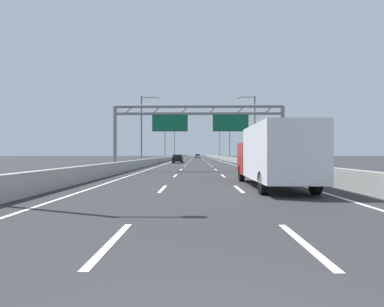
# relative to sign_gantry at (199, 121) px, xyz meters

# --- Properties ---
(ground_plane) EXTENTS (260.00, 260.00, 0.00)m
(ground_plane) POSITION_rel_sign_gantry_xyz_m (-0.04, 72.20, -4.82)
(ground_plane) COLOR #2D2D30
(lane_dash_left_0) EXTENTS (0.16, 3.00, 0.01)m
(lane_dash_left_0) POSITION_rel_sign_gantry_xyz_m (-1.84, -24.30, -4.81)
(lane_dash_left_0) COLOR white
(lane_dash_left_0) RESTS_ON ground_plane
(lane_dash_left_1) EXTENTS (0.16, 3.00, 0.01)m
(lane_dash_left_1) POSITION_rel_sign_gantry_xyz_m (-1.84, -15.30, -4.81)
(lane_dash_left_1) COLOR white
(lane_dash_left_1) RESTS_ON ground_plane
(lane_dash_left_2) EXTENTS (0.16, 3.00, 0.01)m
(lane_dash_left_2) POSITION_rel_sign_gantry_xyz_m (-1.84, -6.30, -4.81)
(lane_dash_left_2) COLOR white
(lane_dash_left_2) RESTS_ON ground_plane
(lane_dash_left_3) EXTENTS (0.16, 3.00, 0.01)m
(lane_dash_left_3) POSITION_rel_sign_gantry_xyz_m (-1.84, 2.70, -4.81)
(lane_dash_left_3) COLOR white
(lane_dash_left_3) RESTS_ON ground_plane
(lane_dash_left_4) EXTENTS (0.16, 3.00, 0.01)m
(lane_dash_left_4) POSITION_rel_sign_gantry_xyz_m (-1.84, 11.70, -4.81)
(lane_dash_left_4) COLOR white
(lane_dash_left_4) RESTS_ON ground_plane
(lane_dash_left_5) EXTENTS (0.16, 3.00, 0.01)m
(lane_dash_left_5) POSITION_rel_sign_gantry_xyz_m (-1.84, 20.70, -4.81)
(lane_dash_left_5) COLOR white
(lane_dash_left_5) RESTS_ON ground_plane
(lane_dash_left_6) EXTENTS (0.16, 3.00, 0.01)m
(lane_dash_left_6) POSITION_rel_sign_gantry_xyz_m (-1.84, 29.70, -4.81)
(lane_dash_left_6) COLOR white
(lane_dash_left_6) RESTS_ON ground_plane
(lane_dash_left_7) EXTENTS (0.16, 3.00, 0.01)m
(lane_dash_left_7) POSITION_rel_sign_gantry_xyz_m (-1.84, 38.70, -4.81)
(lane_dash_left_7) COLOR white
(lane_dash_left_7) RESTS_ON ground_plane
(lane_dash_left_8) EXTENTS (0.16, 3.00, 0.01)m
(lane_dash_left_8) POSITION_rel_sign_gantry_xyz_m (-1.84, 47.70, -4.81)
(lane_dash_left_8) COLOR white
(lane_dash_left_8) RESTS_ON ground_plane
(lane_dash_left_9) EXTENTS (0.16, 3.00, 0.01)m
(lane_dash_left_9) POSITION_rel_sign_gantry_xyz_m (-1.84, 56.70, -4.81)
(lane_dash_left_9) COLOR white
(lane_dash_left_9) RESTS_ON ground_plane
(lane_dash_left_10) EXTENTS (0.16, 3.00, 0.01)m
(lane_dash_left_10) POSITION_rel_sign_gantry_xyz_m (-1.84, 65.70, -4.81)
(lane_dash_left_10) COLOR white
(lane_dash_left_10) RESTS_ON ground_plane
(lane_dash_left_11) EXTENTS (0.16, 3.00, 0.01)m
(lane_dash_left_11) POSITION_rel_sign_gantry_xyz_m (-1.84, 74.70, -4.81)
(lane_dash_left_11) COLOR white
(lane_dash_left_11) RESTS_ON ground_plane
(lane_dash_left_12) EXTENTS (0.16, 3.00, 0.01)m
(lane_dash_left_12) POSITION_rel_sign_gantry_xyz_m (-1.84, 83.70, -4.81)
(lane_dash_left_12) COLOR white
(lane_dash_left_12) RESTS_ON ground_plane
(lane_dash_left_13) EXTENTS (0.16, 3.00, 0.01)m
(lane_dash_left_13) POSITION_rel_sign_gantry_xyz_m (-1.84, 92.70, -4.81)
(lane_dash_left_13) COLOR white
(lane_dash_left_13) RESTS_ON ground_plane
(lane_dash_left_14) EXTENTS (0.16, 3.00, 0.01)m
(lane_dash_left_14) POSITION_rel_sign_gantry_xyz_m (-1.84, 101.70, -4.81)
(lane_dash_left_14) COLOR white
(lane_dash_left_14) RESTS_ON ground_plane
(lane_dash_left_15) EXTENTS (0.16, 3.00, 0.01)m
(lane_dash_left_15) POSITION_rel_sign_gantry_xyz_m (-1.84, 110.70, -4.81)
(lane_dash_left_15) COLOR white
(lane_dash_left_15) RESTS_ON ground_plane
(lane_dash_left_16) EXTENTS (0.16, 3.00, 0.01)m
(lane_dash_left_16) POSITION_rel_sign_gantry_xyz_m (-1.84, 119.70, -4.81)
(lane_dash_left_16) COLOR white
(lane_dash_left_16) RESTS_ON ground_plane
(lane_dash_left_17) EXTENTS (0.16, 3.00, 0.01)m
(lane_dash_left_17) POSITION_rel_sign_gantry_xyz_m (-1.84, 128.70, -4.81)
(lane_dash_left_17) COLOR white
(lane_dash_left_17) RESTS_ON ground_plane
(lane_dash_right_0) EXTENTS (0.16, 3.00, 0.01)m
(lane_dash_right_0) POSITION_rel_sign_gantry_xyz_m (1.76, -24.30, -4.81)
(lane_dash_right_0) COLOR white
(lane_dash_right_0) RESTS_ON ground_plane
(lane_dash_right_1) EXTENTS (0.16, 3.00, 0.01)m
(lane_dash_right_1) POSITION_rel_sign_gantry_xyz_m (1.76, -15.30, -4.81)
(lane_dash_right_1) COLOR white
(lane_dash_right_1) RESTS_ON ground_plane
(lane_dash_right_2) EXTENTS (0.16, 3.00, 0.01)m
(lane_dash_right_2) POSITION_rel_sign_gantry_xyz_m (1.76, -6.30, -4.81)
(lane_dash_right_2) COLOR white
(lane_dash_right_2) RESTS_ON ground_plane
(lane_dash_right_3) EXTENTS (0.16, 3.00, 0.01)m
(lane_dash_right_3) POSITION_rel_sign_gantry_xyz_m (1.76, 2.70, -4.81)
(lane_dash_right_3) COLOR white
(lane_dash_right_3) RESTS_ON ground_plane
(lane_dash_right_4) EXTENTS (0.16, 3.00, 0.01)m
(lane_dash_right_4) POSITION_rel_sign_gantry_xyz_m (1.76, 11.70, -4.81)
(lane_dash_right_4) COLOR white
(lane_dash_right_4) RESTS_ON ground_plane
(lane_dash_right_5) EXTENTS (0.16, 3.00, 0.01)m
(lane_dash_right_5) POSITION_rel_sign_gantry_xyz_m (1.76, 20.70, -4.81)
(lane_dash_right_5) COLOR white
(lane_dash_right_5) RESTS_ON ground_plane
(lane_dash_right_6) EXTENTS (0.16, 3.00, 0.01)m
(lane_dash_right_6) POSITION_rel_sign_gantry_xyz_m (1.76, 29.70, -4.81)
(lane_dash_right_6) COLOR white
(lane_dash_right_6) RESTS_ON ground_plane
(lane_dash_right_7) EXTENTS (0.16, 3.00, 0.01)m
(lane_dash_right_7) POSITION_rel_sign_gantry_xyz_m (1.76, 38.70, -4.81)
(lane_dash_right_7) COLOR white
(lane_dash_right_7) RESTS_ON ground_plane
(lane_dash_right_8) EXTENTS (0.16, 3.00, 0.01)m
(lane_dash_right_8) POSITION_rel_sign_gantry_xyz_m (1.76, 47.70, -4.81)
(lane_dash_right_8) COLOR white
(lane_dash_right_8) RESTS_ON ground_plane
(lane_dash_right_9) EXTENTS (0.16, 3.00, 0.01)m
(lane_dash_right_9) POSITION_rel_sign_gantry_xyz_m (1.76, 56.70, -4.81)
(lane_dash_right_9) COLOR white
(lane_dash_right_9) RESTS_ON ground_plane
(lane_dash_right_10) EXTENTS (0.16, 3.00, 0.01)m
(lane_dash_right_10) POSITION_rel_sign_gantry_xyz_m (1.76, 65.70, -4.81)
(lane_dash_right_10) COLOR white
(lane_dash_right_10) RESTS_ON ground_plane
(lane_dash_right_11) EXTENTS (0.16, 3.00, 0.01)m
(lane_dash_right_11) POSITION_rel_sign_gantry_xyz_m (1.76, 74.70, -4.81)
(lane_dash_right_11) COLOR white
(lane_dash_right_11) RESTS_ON ground_plane
(lane_dash_right_12) EXTENTS (0.16, 3.00, 0.01)m
(lane_dash_right_12) POSITION_rel_sign_gantry_xyz_m (1.76, 83.70, -4.81)
(lane_dash_right_12) COLOR white
(lane_dash_right_12) RESTS_ON ground_plane
(lane_dash_right_13) EXTENTS (0.16, 3.00, 0.01)m
(lane_dash_right_13) POSITION_rel_sign_gantry_xyz_m (1.76, 92.70, -4.81)
(lane_dash_right_13) COLOR white
(lane_dash_right_13) RESTS_ON ground_plane
(lane_dash_right_14) EXTENTS (0.16, 3.00, 0.01)m
(lane_dash_right_14) POSITION_rel_sign_gantry_xyz_m (1.76, 101.70, -4.81)
(lane_dash_right_14) COLOR white
(lane_dash_right_14) RESTS_ON ground_plane
(lane_dash_right_15) EXTENTS (0.16, 3.00, 0.01)m
(lane_dash_right_15) POSITION_rel_sign_gantry_xyz_m (1.76, 110.70, -4.81)
(lane_dash_right_15) COLOR white
(lane_dash_right_15) RESTS_ON ground_plane
(lane_dash_right_16) EXTENTS (0.16, 3.00, 0.01)m
(lane_dash_right_16) POSITION_rel_sign_gantry_xyz_m (1.76, 119.70, -4.81)
(lane_dash_right_16) COLOR white
(lane_dash_right_16) RESTS_ON ground_plane
(lane_dash_right_17) EXTENTS (0.16, 3.00, 0.01)m
(lane_dash_right_17) POSITION_rel_sign_gantry_xyz_m (1.76, 128.70, -4.81)
(lane_dash_right_17) COLOR white
(lane_dash_right_17) RESTS_ON ground_plane
(edge_line_left) EXTENTS (0.16, 176.00, 0.01)m
(edge_line_left) POSITION_rel_sign_gantry_xyz_m (-5.29, 60.20, -4.81)
(edge_line_left) COLOR white
(edge_line_left) RESTS_ON ground_plane
(edge_line_right) EXTENTS (0.16, 176.00, 0.01)m
(edge_line_right) POSITION_rel_sign_gantry_xyz_m (5.21, 60.20, -4.81)
(edge_line_right) COLOR white
(edge_line_right) RESTS_ON ground_plane
(barrier_left) EXTENTS (0.45, 220.00, 0.95)m
(barrier_left) POSITION_rel_sign_gantry_xyz_m (-6.94, 82.20, -4.34)
(barrier_left) COLOR #9E9E99
(barrier_left) RESTS_ON ground_plane
(barrier_right) EXTENTS (0.45, 220.00, 0.95)m
(barrier_right) POSITION_rel_sign_gantry_xyz_m (6.86, 82.20, -4.34)
(barrier_right) COLOR #9E9E99
(barrier_right) RESTS_ON ground_plane
(sign_gantry) EXTENTS (16.40, 0.36, 6.36)m
(sign_gantry) POSITION_rel_sign_gantry_xyz_m (0.00, 0.00, 0.00)
(sign_gantry) COLOR gray
(sign_gantry) RESTS_ON ground_plane
(streetlamp_left_mid) EXTENTS (2.58, 0.28, 9.50)m
(streetlamp_left_mid) POSITION_rel_sign_gantry_xyz_m (-7.50, 12.71, 0.58)
(streetlamp_left_mid) COLOR slate
(streetlamp_left_mid) RESTS_ON ground_plane
(streetlamp_right_mid) EXTENTS (2.58, 0.28, 9.50)m
(streetlamp_right_mid) POSITION_rel_sign_gantry_xyz_m (7.43, 12.71, 0.58)
(streetlamp_right_mid) COLOR slate
(streetlamp_right_mid) RESTS_ON ground_plane
(streetlamp_left_far) EXTENTS (2.58, 0.28, 9.50)m
(streetlamp_left_far) POSITION_rel_sign_gantry_xyz_m (-7.50, 45.10, 0.58)
(streetlamp_left_far) COLOR slate
(streetlamp_left_far) RESTS_ON ground_plane
(streetlamp_right_far) EXTENTS (2.58, 0.28, 9.50)m
(streetlamp_right_far) POSITION_rel_sign_gantry_xyz_m (7.43, 45.10, 0.58)
(streetlamp_right_far) COLOR slate
(streetlamp_right_far) RESTS_ON ground_plane
(streetlamp_left_distant) EXTENTS (2.58, 0.28, 9.50)m
(streetlamp_left_distant) POSITION_rel_sign_gantry_xyz_m (-7.50, 77.49, 0.58)
(streetlamp_left_distant) COLOR slate
(streetlamp_left_distant) RESTS_ON ground_plane
(streetlamp_right_distant) EXTENTS (2.58, 0.28, 9.50)m
(streetlamp_right_distant) POSITION_rel_sign_gantry_xyz_m (7.43, 77.49, 0.58)
(streetlamp_right_distant) COLOR slate
(streetlamp_right_distant) RESTS_ON ground_plane
(silver_car) EXTENTS (1.84, 4.40, 1.44)m
(silver_car) POSITION_rel_sign_gantry_xyz_m (0.17, 83.54, -4.08)
(silver_car) COLOR #A8ADB2
(silver_car) RESTS_ON ground_plane
(green_car) EXTENTS (1.84, 4.14, 1.49)m
(green_car) POSITION_rel_sign_gantry_xyz_m (0.12, 107.14, -4.05)
(green_car) COLOR #1E7A38
(green_car) RESTS_ON ground_plane
(black_car) EXTENTS (1.76, 4.44, 1.50)m
(black_car) POSITION_rel_sign_gantry_xyz_m (-3.56, 25.81, -4.05)
(black_car) COLOR black
(black_car) RESTS_ON ground_plane
(orange_car) EXTENTS (1.86, 4.66, 1.48)m
(orange_car) POSITION_rel_sign_gantry_xyz_m (0.09, 99.81, -4.06)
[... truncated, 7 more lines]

